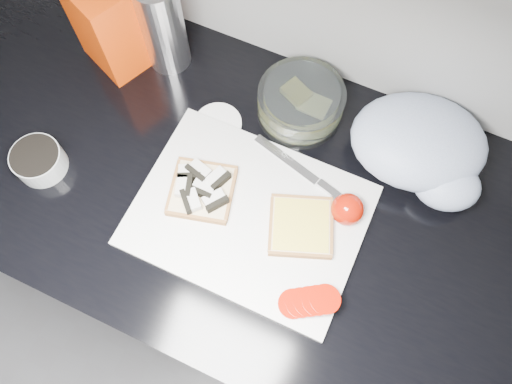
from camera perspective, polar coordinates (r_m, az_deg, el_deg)
base_cabinet at (r=1.36m, az=-0.84°, el=-7.14°), size 3.50×0.60×0.86m
countertop at (r=0.94m, az=-1.21°, el=0.12°), size 3.50×0.64×0.04m
cutting_board at (r=0.89m, az=-0.80°, el=-2.70°), size 0.40×0.30×0.01m
bread_left at (r=0.90m, az=-6.25°, el=0.34°), size 0.14×0.14×0.04m
bread_right at (r=0.87m, az=5.14°, el=-3.91°), size 0.15×0.15×0.02m
tomato_slices at (r=0.84m, az=6.08°, el=-12.35°), size 0.11×0.09×0.02m
knife at (r=0.91m, az=6.52°, el=1.57°), size 0.21×0.07×0.01m
seed_tub at (r=1.00m, az=-23.61°, el=3.36°), size 0.09×0.09×0.05m
tub_lid at (r=0.98m, az=-4.38°, el=7.80°), size 0.11×0.11×0.01m
glass_bowl at (r=0.97m, az=5.11°, el=10.08°), size 0.16×0.16×0.07m
bread_bag at (r=1.03m, az=-16.15°, el=18.24°), size 0.16×0.15×0.19m
steel_canister at (r=1.00m, az=-10.63°, el=18.19°), size 0.08×0.08×0.20m
grocery_bag at (r=0.94m, az=18.49°, el=4.83°), size 0.28×0.25×0.11m
whole_tomatoes at (r=0.89m, az=10.41°, el=-1.97°), size 0.06×0.06×0.06m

